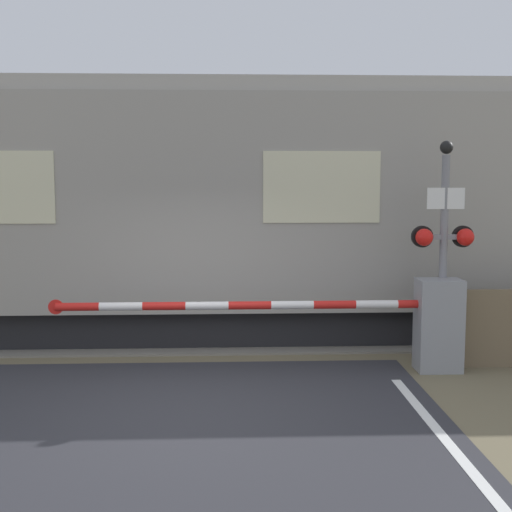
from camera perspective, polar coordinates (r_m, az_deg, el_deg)
name	(u,v)px	position (r m, az deg, el deg)	size (l,w,h in m)	color
ground_plane	(189,410)	(8.40, -5.41, -12.15)	(80.00, 80.00, 0.00)	#6B6047
track_bed	(200,331)	(12.27, -4.48, -5.98)	(36.00, 3.20, 0.13)	slate
train	(310,208)	(12.07, 4.33, 3.85)	(17.38, 2.89, 4.14)	black
crossing_barrier	(409,322)	(9.98, 12.13, -5.17)	(5.58, 0.44, 1.27)	gray
signal_post	(444,240)	(10.14, 14.80, 1.25)	(0.87, 0.26, 3.14)	gray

